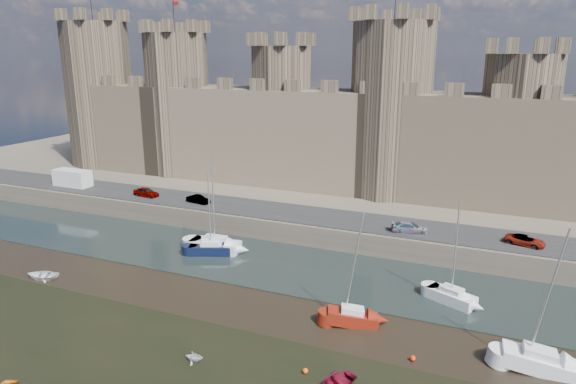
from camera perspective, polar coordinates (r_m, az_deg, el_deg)
name	(u,v)px	position (r m, az deg, el deg)	size (l,w,h in m)	color
water_channel	(314,271)	(53.17, 2.88, -8.77)	(160.00, 12.00, 0.08)	black
quay	(389,181)	(85.80, 11.15, 1.24)	(160.00, 60.00, 2.50)	#4C443A
road	(343,219)	(61.14, 6.12, -3.04)	(160.00, 7.00, 0.10)	black
castle	(370,127)	(72.44, 9.09, 7.17)	(108.50, 11.00, 29.00)	#42382B
car_0	(146,192)	(72.80, -15.48, -0.03)	(1.51, 3.74, 1.28)	gray
car_1	(198,199)	(68.09, -9.94, -0.83)	(1.15, 3.31, 1.09)	gray
car_2	(410,228)	(57.99, 13.36, -3.86)	(1.62, 3.99, 1.16)	gray
car_3	(525,241)	(58.12, 24.85, -4.92)	(1.78, 3.86, 1.07)	gray
van	(72,178)	(81.79, -22.83, 1.42)	(5.68, 2.27, 2.48)	silver
sailboat_0	(215,245)	(58.42, -8.13, -5.80)	(5.85, 2.58, 10.71)	silver
sailboat_1	(211,248)	(57.67, -8.56, -6.17)	(5.04, 3.43, 9.42)	black
sailboat_2	(451,295)	(48.83, 17.69, -10.89)	(4.60, 3.31, 9.27)	white
sailboat_4	(352,316)	(43.70, 7.16, -13.54)	(4.48, 2.88, 9.77)	maroon
sailboat_5	(539,361)	(41.85, 26.10, -16.48)	(5.11, 2.29, 10.76)	white
dinghy_3	(194,357)	(39.63, -10.40, -17.56)	(1.28, 0.78, 1.49)	white
dinghy_4	(337,384)	(36.72, 5.42, -20.43)	(2.24, 0.65, 3.14)	maroon
dinghy_6	(42,275)	(56.95, -25.64, -8.34)	(2.30, 0.67, 3.22)	silver
buoy_1	(305,371)	(37.97, 1.94, -19.25)	(0.40, 0.40, 0.40)	#F8580B
buoy_3	(413,358)	(40.23, 13.71, -17.52)	(0.42, 0.42, 0.42)	red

